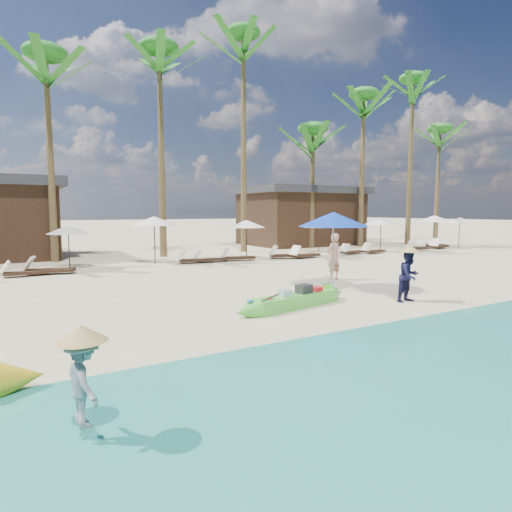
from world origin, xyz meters
TOP-DOWN VIEW (x-y plane):
  - ground at (0.00, 0.00)m, footprint 240.00×240.00m
  - wet_sand_strip at (0.00, -5.00)m, footprint 240.00×4.50m
  - green_canoe at (1.22, -0.13)m, footprint 4.43×1.20m
  - tourist at (5.08, 2.94)m, footprint 0.70×0.53m
  - vendor_green at (4.39, -1.13)m, footprint 0.76×0.61m
  - vendor_yellow at (-4.58, -4.41)m, footprint 0.48×0.71m
  - blue_umbrella at (3.87, 1.54)m, footprint 2.33×2.33m
  - lounger_4_right at (-4.89, 9.52)m, footprint 1.71×0.62m
  - resort_parasol_5 at (-3.03, 11.14)m, footprint 1.85×1.85m
  - lounger_5_left at (-4.03, 9.71)m, footprint 1.98×1.12m
  - resort_parasol_6 at (0.83, 11.20)m, footprint 2.22×2.22m
  - lounger_6_left at (2.46, 10.23)m, footprint 1.79×0.77m
  - lounger_6_right at (3.27, 10.24)m, footprint 1.69×0.77m
  - resort_parasol_7 at (5.58, 10.59)m, footprint 2.01×2.01m
  - lounger_7_left at (4.77, 10.17)m, footprint 1.81×0.90m
  - lounger_7_right at (7.48, 9.80)m, footprint 1.95×1.05m
  - resort_parasol_8 at (11.10, 11.51)m, footprint 1.86×1.86m
  - lounger_8_left at (8.42, 9.37)m, footprint 1.93×0.85m
  - resort_parasol_9 at (14.65, 9.89)m, footprint 2.06×2.06m
  - lounger_9_left at (12.07, 9.66)m, footprint 1.75×0.79m
  - lounger_9_right at (13.55, 9.40)m, footprint 1.76×0.76m
  - resort_parasol_10 at (19.84, 10.04)m, footprint 2.18×2.18m
  - lounger_10_left at (17.56, 9.49)m, footprint 1.70×0.71m
  - lounger_10_right at (19.82, 9.61)m, footprint 1.99×1.05m
  - resort_parasol_11 at (22.25, 9.81)m, footprint 2.04×2.04m
  - lounger_11_left at (20.62, 10.54)m, footprint 1.68×0.56m
  - palm_3 at (-3.36, 14.27)m, footprint 2.08×2.08m
  - palm_4 at (2.15, 14.01)m, footprint 2.08×2.08m
  - palm_5 at (7.45, 14.38)m, footprint 2.08×2.08m
  - palm_6 at (12.84, 14.52)m, footprint 2.08×2.08m
  - palm_7 at (16.57, 13.68)m, footprint 2.08×2.08m
  - palm_8 at (21.07, 13.33)m, footprint 2.08×2.08m
  - palm_9 at (26.21, 14.81)m, footprint 2.08×2.08m
  - pavilion_east at (14.00, 17.50)m, footprint 8.80×6.60m

SIDE VIEW (x-z plane):
  - ground at x=0.00m, z-range 0.00..0.00m
  - wet_sand_strip at x=0.00m, z-range 0.00..0.01m
  - lounger_6_right at x=3.27m, z-range -0.09..0.46m
  - lounger_10_left at x=17.56m, z-range -0.09..0.47m
  - lounger_11_left at x=20.62m, z-range -0.09..0.47m
  - lounger_4_right at x=-4.89m, z-range -0.09..0.48m
  - lounger_9_left at x=12.07m, z-range -0.09..0.48m
  - green_canoe at x=1.22m, z-range -0.09..0.48m
  - lounger_9_right at x=13.55m, z-range -0.10..0.48m
  - lounger_7_left at x=4.77m, z-range -0.10..0.49m
  - lounger_6_left at x=2.46m, z-range -0.10..0.49m
  - lounger_8_left at x=8.42m, z-range -0.10..0.53m
  - lounger_7_right at x=7.48m, z-range -0.11..0.53m
  - lounger_5_left at x=-4.03m, z-range -0.11..0.54m
  - lounger_10_right at x=19.82m, z-range -0.11..0.54m
  - vendor_yellow at x=-4.58m, z-range 0.18..1.19m
  - vendor_green at x=4.39m, z-range 0.00..1.46m
  - tourist at x=5.08m, z-range 0.00..1.72m
  - resort_parasol_5 at x=-3.03m, z-range 0.76..2.67m
  - resort_parasol_8 at x=11.10m, z-range 0.77..2.68m
  - resort_parasol_7 at x=5.58m, z-range 0.83..2.90m
  - resort_parasol_11 at x=22.25m, z-range 0.84..2.94m
  - resort_parasol_9 at x=14.65m, z-range 0.85..2.98m
  - resort_parasol_10 at x=19.84m, z-range 0.90..3.15m
  - resort_parasol_6 at x=0.83m, z-range 0.92..3.21m
  - pavilion_east at x=14.00m, z-range 0.05..4.35m
  - blue_umbrella at x=3.87m, z-range 1.01..3.52m
  - palm_6 at x=12.84m, z-range 2.79..11.31m
  - palm_9 at x=26.21m, z-range 3.14..12.97m
  - palm_3 at x=-3.36m, z-range 3.32..13.83m
  - palm_7 at x=16.57m, z-range 3.46..14.53m
  - palm_4 at x=2.15m, z-range 3.60..15.30m
  - palm_8 at x=21.07m, z-range 3.83..16.53m
  - palm_5 at x=7.45m, z-range 4.02..17.62m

